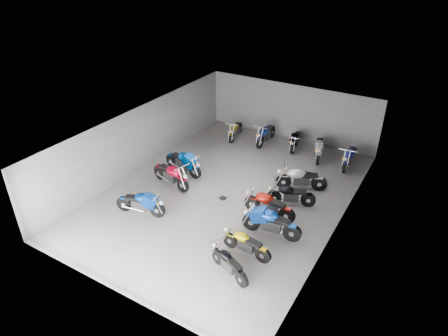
% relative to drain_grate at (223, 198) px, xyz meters
% --- Properties ---
extents(ground, '(14.00, 14.00, 0.00)m').
position_rel_drain_grate_xyz_m(ground, '(0.00, 0.50, -0.01)').
color(ground, gray).
rests_on(ground, ground).
extents(wall_back, '(10.00, 0.10, 3.20)m').
position_rel_drain_grate_xyz_m(wall_back, '(0.00, 7.50, 1.59)').
color(wall_back, gray).
rests_on(wall_back, ground).
extents(wall_left, '(0.10, 14.00, 3.20)m').
position_rel_drain_grate_xyz_m(wall_left, '(-5.00, 0.50, 1.59)').
color(wall_left, gray).
rests_on(wall_left, ground).
extents(wall_right, '(0.10, 14.00, 3.20)m').
position_rel_drain_grate_xyz_m(wall_right, '(5.00, 0.50, 1.59)').
color(wall_right, gray).
rests_on(wall_right, ground).
extents(ceiling, '(10.00, 14.00, 0.04)m').
position_rel_drain_grate_xyz_m(ceiling, '(0.00, 0.50, 3.21)').
color(ceiling, black).
rests_on(ceiling, wall_back).
extents(drain_grate, '(0.32, 0.32, 0.01)m').
position_rel_drain_grate_xyz_m(drain_grate, '(0.00, 0.00, 0.00)').
color(drain_grate, black).
rests_on(drain_grate, ground).
extents(motorcycle_left_b, '(2.20, 0.69, 0.98)m').
position_rel_drain_grate_xyz_m(motorcycle_left_b, '(-2.34, -2.75, 0.53)').
color(motorcycle_left_b, black).
rests_on(motorcycle_left_b, ground).
extents(motorcycle_left_d, '(2.35, 0.72, 1.05)m').
position_rel_drain_grate_xyz_m(motorcycle_left_d, '(-2.65, -0.29, 0.57)').
color(motorcycle_left_d, black).
rests_on(motorcycle_left_d, ground).
extents(motorcycle_left_e, '(2.37, 0.66, 1.05)m').
position_rel_drain_grate_xyz_m(motorcycle_left_e, '(-2.86, 0.98, 0.57)').
color(motorcycle_left_e, black).
rests_on(motorcycle_left_e, ground).
extents(motorcycle_right_a, '(1.84, 0.85, 0.85)m').
position_rel_drain_grate_xyz_m(motorcycle_right_a, '(2.58, -3.90, 0.46)').
color(motorcycle_right_a, black).
rests_on(motorcycle_right_a, ground).
extents(motorcycle_right_b, '(2.04, 0.44, 0.89)m').
position_rel_drain_grate_xyz_m(motorcycle_right_b, '(2.60, -2.71, 0.48)').
color(motorcycle_right_b, black).
rests_on(motorcycle_right_b, ground).
extents(motorcycle_right_c, '(2.40, 0.55, 1.06)m').
position_rel_drain_grate_xyz_m(motorcycle_right_c, '(2.91, -1.23, 0.57)').
color(motorcycle_right_c, black).
rests_on(motorcycle_right_c, ground).
extents(motorcycle_right_d, '(2.31, 0.46, 1.02)m').
position_rel_drain_grate_xyz_m(motorcycle_right_d, '(2.32, -0.16, 0.55)').
color(motorcycle_right_d, black).
rests_on(motorcycle_right_d, ground).
extents(motorcycle_right_e, '(2.00, 0.98, 0.93)m').
position_rel_drain_grate_xyz_m(motorcycle_right_e, '(2.78, 1.07, 0.50)').
color(motorcycle_right_e, black).
rests_on(motorcycle_right_e, ground).
extents(motorcycle_right_f, '(2.21, 1.10, 1.03)m').
position_rel_drain_grate_xyz_m(motorcycle_right_f, '(2.68, 2.50, 0.56)').
color(motorcycle_right_f, black).
rests_on(motorcycle_right_f, ground).
extents(motorcycle_back_b, '(0.59, 2.09, 0.93)m').
position_rel_drain_grate_xyz_m(motorcycle_back_b, '(-2.64, 5.80, 0.50)').
color(motorcycle_back_b, black).
rests_on(motorcycle_back_b, ground).
extents(motorcycle_back_c, '(0.47, 2.33, 1.02)m').
position_rel_drain_grate_xyz_m(motorcycle_back_c, '(-0.84, 6.10, 0.55)').
color(motorcycle_back_c, black).
rests_on(motorcycle_back_c, ground).
extents(motorcycle_back_d, '(0.55, 2.10, 0.93)m').
position_rel_drain_grate_xyz_m(motorcycle_back_d, '(0.86, 6.35, 0.50)').
color(motorcycle_back_d, black).
rests_on(motorcycle_back_d, ground).
extents(motorcycle_back_e, '(0.84, 2.28, 1.03)m').
position_rel_drain_grate_xyz_m(motorcycle_back_e, '(2.34, 5.96, 0.56)').
color(motorcycle_back_e, black).
rests_on(motorcycle_back_e, ground).
extents(motorcycle_back_f, '(0.46, 2.32, 1.02)m').
position_rel_drain_grate_xyz_m(motorcycle_back_f, '(4.00, 5.83, 0.55)').
color(motorcycle_back_f, black).
rests_on(motorcycle_back_f, ground).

